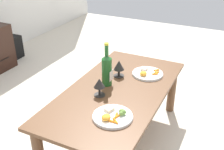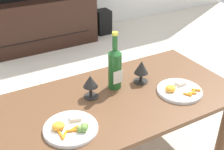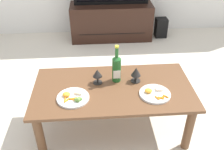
% 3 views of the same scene
% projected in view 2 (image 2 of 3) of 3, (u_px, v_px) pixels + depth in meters
% --- Properties ---
extents(dining_table, '(1.29, 0.66, 0.45)m').
position_uv_depth(dining_table, '(118.00, 109.00, 1.56)').
color(dining_table, brown).
rests_on(dining_table, ground_plane).
extents(tv_stand, '(1.18, 0.43, 0.52)m').
position_uv_depth(tv_stand, '(40.00, 23.00, 3.09)').
color(tv_stand, black).
rests_on(tv_stand, ground_plane).
extents(floor_speaker, '(0.17, 0.17, 0.29)m').
position_uv_depth(floor_speaker, '(103.00, 22.00, 3.46)').
color(floor_speaker, black).
rests_on(floor_speaker, ground_plane).
extents(wine_bottle, '(0.07, 0.08, 0.33)m').
position_uv_depth(wine_bottle, '(115.00, 67.00, 1.55)').
color(wine_bottle, '#1E5923').
rests_on(wine_bottle, dining_table).
extents(goblet_left, '(0.08, 0.08, 0.13)m').
position_uv_depth(goblet_left, '(90.00, 83.00, 1.48)').
color(goblet_left, black).
rests_on(goblet_left, dining_table).
extents(goblet_right, '(0.08, 0.08, 0.13)m').
position_uv_depth(goblet_right, '(141.00, 69.00, 1.62)').
color(goblet_right, black).
rests_on(goblet_right, dining_table).
extents(dinner_plate_left, '(0.25, 0.25, 0.05)m').
position_uv_depth(dinner_plate_left, '(71.00, 128.00, 1.29)').
color(dinner_plate_left, white).
rests_on(dinner_plate_left, dining_table).
extents(dinner_plate_right, '(0.24, 0.24, 0.04)m').
position_uv_depth(dinner_plate_right, '(179.00, 90.00, 1.56)').
color(dinner_plate_right, white).
rests_on(dinner_plate_right, dining_table).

